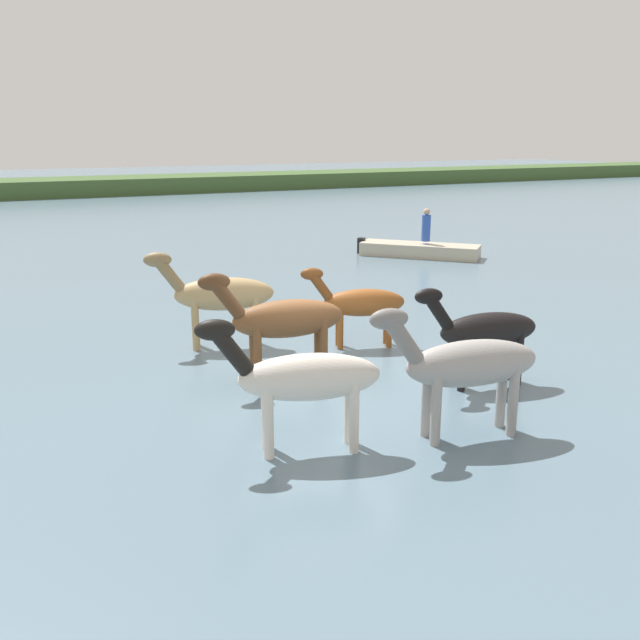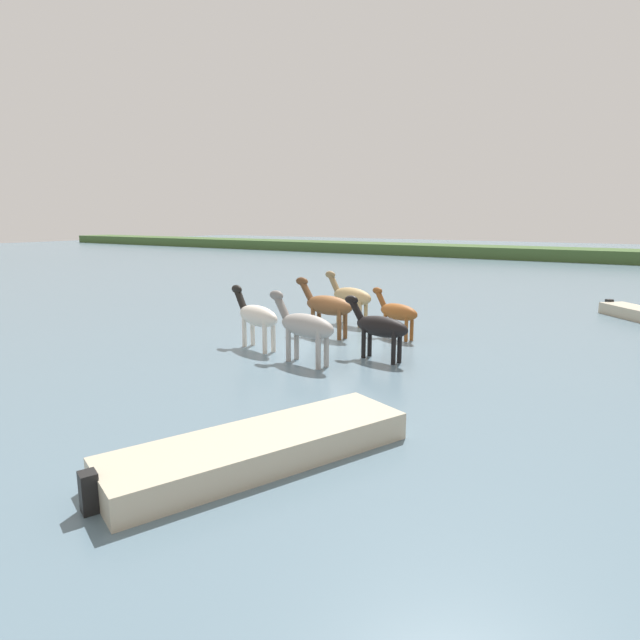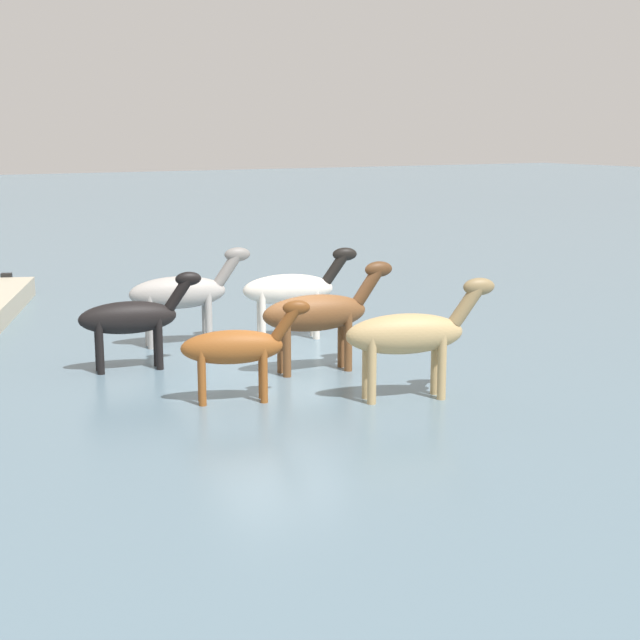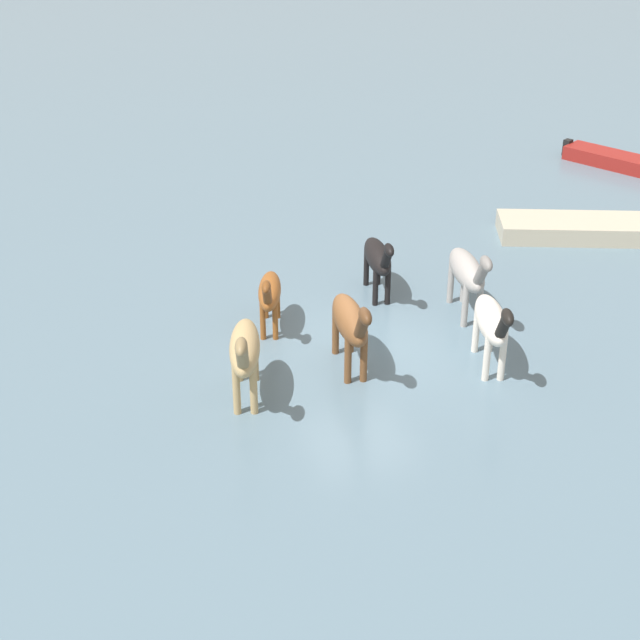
{
  "view_description": "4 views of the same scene",
  "coord_description": "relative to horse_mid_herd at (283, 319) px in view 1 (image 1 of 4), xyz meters",
  "views": [
    {
      "loc": [
        -5.28,
        -10.36,
        4.36
      ],
      "look_at": [
        0.33,
        0.95,
        0.89
      ],
      "focal_mm": 38.09,
      "sensor_mm": 36.0,
      "label": 1
    },
    {
      "loc": [
        9.35,
        -15.38,
        4.21
      ],
      "look_at": [
        -0.52,
        -0.17,
        0.71
      ],
      "focal_mm": 29.74,
      "sensor_mm": 36.0,
      "label": 2
    },
    {
      "loc": [
        8.1,
        15.84,
        4.53
      ],
      "look_at": [
        -0.36,
        1.0,
        1.12
      ],
      "focal_mm": 53.51,
      "sensor_mm": 36.0,
      "label": 3
    },
    {
      "loc": [
        -16.64,
        6.73,
        10.39
      ],
      "look_at": [
        0.12,
        0.89,
        0.87
      ],
      "focal_mm": 52.46,
      "sensor_mm": 36.0,
      "label": 4
    }
  ],
  "objects": [
    {
      "name": "horse_dark_mare",
      "position": [
        -0.92,
        -2.82,
        -0.04
      ],
      "size": [
        2.56,
        1.15,
        1.99
      ],
      "rotation": [
        0.0,
        0.0,
        2.84
      ],
      "color": "silver",
      "rests_on": "ground_plane"
    },
    {
      "name": "horse_dun_straggler",
      "position": [
        3.04,
        -1.87,
        -0.11
      ],
      "size": [
        2.4,
        0.87,
        1.85
      ],
      "rotation": [
        0.0,
        0.0,
        2.96
      ],
      "color": "black",
      "rests_on": "ground_plane"
    },
    {
      "name": "distant_shoreline",
      "position": [
        0.64,
        43.09,
        -1.13
      ],
      "size": [
        155.05,
        6.0,
        2.4
      ],
      "primitive_type": "cube",
      "color": "#3E5A2D",
      "rests_on": "ground_plane"
    },
    {
      "name": "horse_pinto_flank",
      "position": [
        2.23,
        1.11,
        -0.19
      ],
      "size": [
        2.19,
        1.07,
        1.72
      ],
      "rotation": [
        0.0,
        0.0,
        2.8
      ],
      "color": "brown",
      "rests_on": "ground_plane"
    },
    {
      "name": "ground_plane",
      "position": [
        0.64,
        -0.48,
        -1.13
      ],
      "size": [
        172.27,
        172.27,
        0.0
      ],
      "primitive_type": "plane",
      "color": "slate"
    },
    {
      "name": "horse_mid_herd",
      "position": [
        0.0,
        0.0,
        0.0
      ],
      "size": [
        2.67,
        0.9,
        2.06
      ],
      "rotation": [
        0.0,
        0.0,
        3.0
      ],
      "color": "brown",
      "rests_on": "ground_plane"
    },
    {
      "name": "horse_gray_outer",
      "position": [
        -0.4,
        2.4,
        -0.0
      ],
      "size": [
        2.64,
        1.18,
        2.06
      ],
      "rotation": [
        0.0,
        0.0,
        2.85
      ],
      "color": "tan",
      "rests_on": "ground_plane"
    },
    {
      "name": "person_boatman_standing",
      "position": [
        9.79,
        9.55,
        -0.01
      ],
      "size": [
        0.32,
        0.32,
        1.19
      ],
      "color": "#2D51B2",
      "rests_on": "boat_launch_far"
    },
    {
      "name": "boat_launch_far",
      "position": [
        9.61,
        9.69,
        -0.97
      ],
      "size": [
        3.82,
        3.95,
        0.73
      ],
      "rotation": [
        0.0,
        0.0,
        5.47
      ],
      "color": "#B7AD93",
      "rests_on": "ground_plane"
    },
    {
      "name": "horse_lead",
      "position": [
        1.4,
        -3.44,
        -0.0
      ],
      "size": [
        2.66,
        0.99,
        2.05
      ],
      "rotation": [
        0.0,
        0.0,
        2.95
      ],
      "color": "#9E9993",
      "rests_on": "ground_plane"
    }
  ]
}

